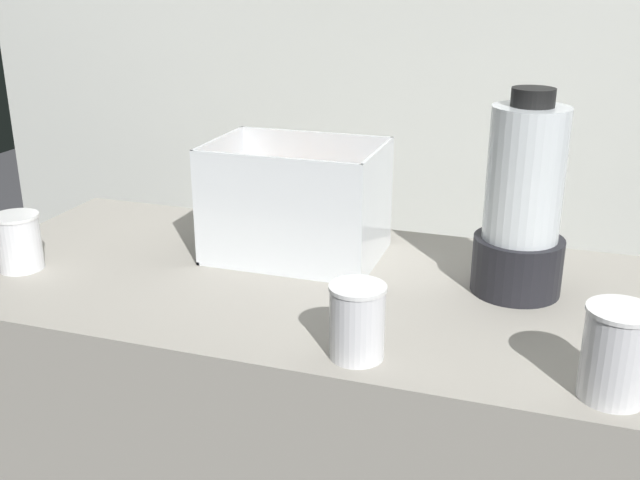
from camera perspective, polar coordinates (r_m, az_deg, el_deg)
back_wall_unit at (r=2.01m, az=7.06°, el=14.99°), size 2.60×0.24×2.50m
carrot_display_bin at (r=1.47m, az=-1.95°, el=1.56°), size 0.33×0.23×0.23m
blender_pitcher at (r=1.32m, az=15.24°, el=2.30°), size 0.16×0.16×0.36m
juice_cup_orange_far_left at (r=1.52m, az=-22.07°, el=-0.37°), size 0.09×0.09×0.11m
juice_cup_pomegranate_left at (r=1.09m, az=2.86°, el=-6.60°), size 0.08×0.08×0.11m
juice_cup_beet_middle at (r=1.06m, az=21.73°, el=-8.46°), size 0.09×0.09×0.13m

